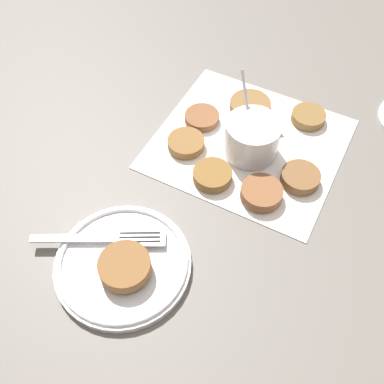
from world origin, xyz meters
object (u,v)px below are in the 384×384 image
at_px(serving_plate, 123,264).
at_px(fritter_on_plate, 125,266).
at_px(fork, 113,238).
at_px(sauce_bowl, 253,137).

distance_m(serving_plate, fritter_on_plate, 0.02).
bearing_deg(fritter_on_plate, fork, 134.97).
relative_size(sauce_bowl, fork, 0.61).
xyz_separation_m(sauce_bowl, serving_plate, (-0.11, -0.28, -0.02)).
bearing_deg(sauce_bowl, serving_plate, -111.18).
distance_m(serving_plate, fork, 0.04).
relative_size(serving_plate, fork, 1.03).
height_order(sauce_bowl, serving_plate, sauce_bowl).
height_order(fritter_on_plate, fork, fritter_on_plate).
height_order(serving_plate, fritter_on_plate, fritter_on_plate).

